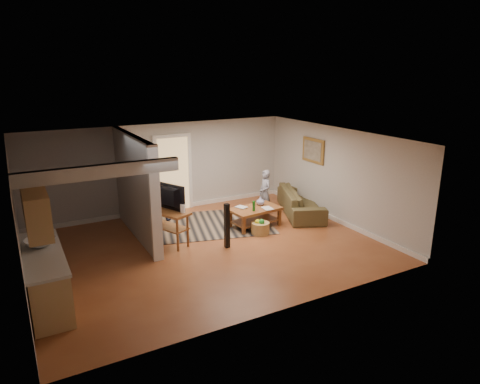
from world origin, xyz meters
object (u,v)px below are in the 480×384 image
Objects in this scene: coffee_table at (255,212)px; toddler at (163,220)px; tv_console at (165,213)px; toy_basket at (260,227)px; speaker_right at (132,203)px; speaker_left at (227,226)px; sofa at (300,213)px; child at (265,214)px.

coffee_table is 2.56m from toddler.
tv_console is 3.08× the size of toy_basket.
coffee_table reaches higher than toy_basket.
speaker_right is at bearing 142.44° from coffee_table.
speaker_right is 3.59m from toy_basket.
toddler is at bearing 103.93° from speaker_left.
sofa is 4.67m from speaker_right.
sofa is 3.15m from speaker_left.
toy_basket is 0.46× the size of toddler.
toy_basket is (-1.80, -0.78, 0.17)m from sofa.
speaker_left is at bearing -162.52° from toy_basket.
coffee_table is at bearing -41.14° from child.
tv_console is 1.47m from speaker_left.
toy_basket is (1.10, 0.35, -0.36)m from speaker_left.
sofa is 4.11m from tv_console.
tv_console is 1.41× the size of toddler.
toy_basket is at bearing 15.85° from speaker_left.
speaker_right is at bearing 91.17° from sofa.
sofa is 2.55× the size of speaker_right.
child reaches higher than toddler.
coffee_table is at bearing -19.83° from speaker_right.
child is 2.82m from toddler.
tv_console is at bearing -64.64° from speaker_right.
speaker_right is at bearing 134.38° from toy_basket.
speaker_right is 2.04× the size of toy_basket.
tv_console reaches higher than child.
toddler is at bearing 49.45° from tv_console.
toy_basket is at bearing -27.89° from speaker_right.
child is at bearing 36.38° from speaker_left.
child is at bearing 89.70° from sofa.
coffee_table is 3.35m from speaker_right.
tv_console reaches higher than speaker_left.
speaker_right is at bearing -107.02° from child.
tv_console is at bearing 165.68° from toy_basket.
tv_console reaches higher than speaker_right.
sofa is at bearing -4.69° from speaker_right.
tv_console is (-2.39, 0.06, 0.36)m from coffee_table.
coffee_table is 2.99× the size of toy_basket.
child is (3.10, 0.62, -0.75)m from tv_console.
toddler is at bearing -13.27° from speaker_right.
coffee_table is at bearing -178.30° from toddler.
tv_console is 1.10× the size of child.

